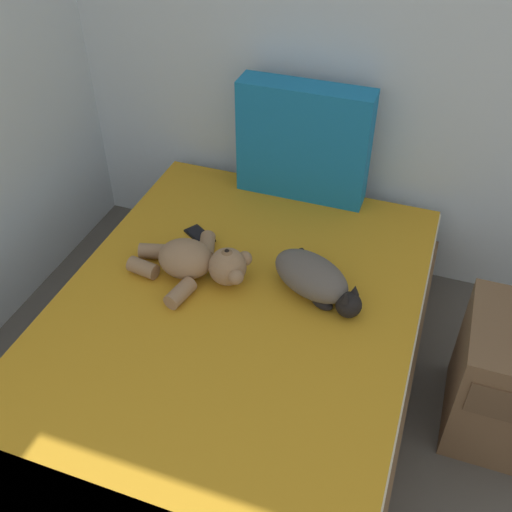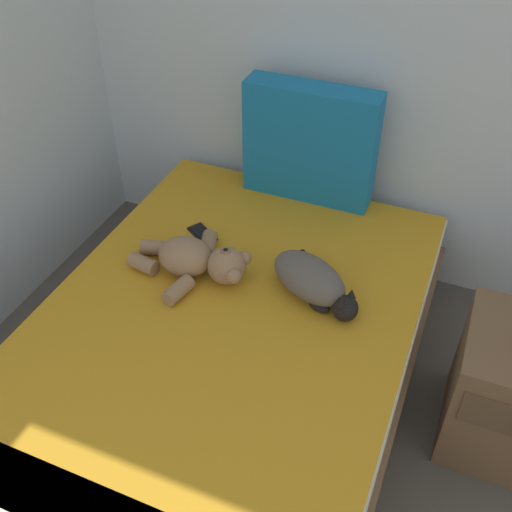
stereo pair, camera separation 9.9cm
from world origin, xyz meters
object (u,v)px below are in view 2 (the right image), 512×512
bed (221,365)px  patterned_cushion (310,144)px  teddy_bear (197,260)px  cat (313,281)px  cell_phone (202,234)px

bed → patterned_cushion: size_ratio=3.46×
patterned_cushion → teddy_bear: size_ratio=1.21×
patterned_cushion → teddy_bear: bearing=-107.2°
bed → teddy_bear: bearing=131.3°
cat → cell_phone: bearing=162.7°
bed → cell_phone: (-0.30, 0.46, 0.24)m
cat → cell_phone: cat is taller
teddy_bear → patterned_cushion: bearing=72.8°
patterned_cushion → cat: patterned_cushion is taller
cat → teddy_bear: 0.47m
cat → teddy_bear: (-0.47, -0.06, -0.00)m
bed → cat: 0.50m
teddy_bear → cell_phone: (-0.10, 0.24, -0.07)m
patterned_cushion → cat: (0.25, -0.66, -0.20)m
bed → patterned_cushion: 1.08m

